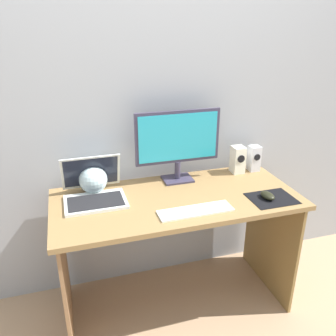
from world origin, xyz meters
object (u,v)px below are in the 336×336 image
monitor (178,142)px  speaker_right (254,158)px  mouse (268,195)px  laptop (94,191)px  keyboard_external (195,211)px  speaker_near_monitor (238,160)px  fishbowl (93,180)px

monitor → speaker_right: (0.53, 0.00, -0.17)m
mouse → laptop: bearing=158.2°
mouse → keyboard_external: bearing=177.2°
monitor → speaker_right: size_ratio=3.10×
speaker_near_monitor → mouse: bearing=-91.5°
fishbowl → mouse: bearing=-22.0°
speaker_near_monitor → laptop: 0.94m
speaker_right → laptop: size_ratio=0.51×
laptop → fishbowl: laptop is taller
speaker_right → mouse: bearing=-108.4°
speaker_near_monitor → mouse: speaker_near_monitor is taller
keyboard_external → monitor: bearing=84.4°
mouse → monitor: bearing=131.0°
monitor → speaker_near_monitor: (0.41, 0.00, -0.16)m
speaker_near_monitor → keyboard_external: size_ratio=0.44×
speaker_right → mouse: size_ratio=1.67×
monitor → laptop: 0.57m
speaker_near_monitor → keyboard_external: speaker_near_monitor is taller
speaker_near_monitor → fishbowl: bearing=-178.9°
laptop → mouse: laptop is taller
speaker_right → laptop: laptop is taller
monitor → mouse: (0.40, -0.38, -0.23)m
laptop → keyboard_external: (0.49, -0.29, -0.04)m
speaker_near_monitor → mouse: (-0.01, -0.39, -0.07)m
keyboard_external → mouse: bearing=1.5°
fishbowl → laptop: bearing=-94.5°
mouse → speaker_near_monitor: bearing=83.3°
monitor → speaker_right: 0.55m
speaker_near_monitor → laptop: bearing=-173.1°
laptop → speaker_near_monitor: bearing=6.9°
speaker_right → speaker_near_monitor: bearing=-180.0°
mouse → fishbowl: bearing=152.8°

